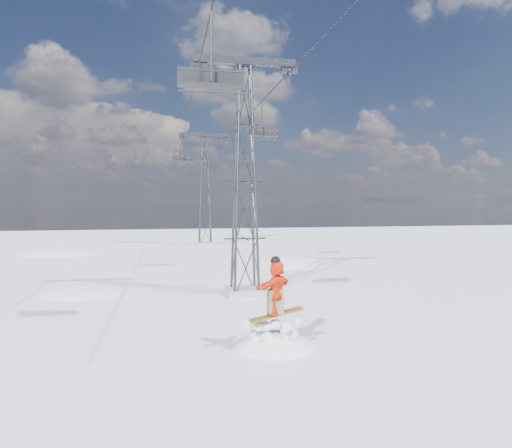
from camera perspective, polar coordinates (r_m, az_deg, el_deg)
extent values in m
plane|color=white|center=(14.86, 0.69, -15.12)|extent=(120.00, 120.00, 0.00)
sphere|color=white|center=(27.13, -20.26, -24.08)|extent=(16.00, 16.00, 16.00)
sphere|color=white|center=(35.93, 4.57, -20.15)|extent=(20.00, 20.00, 20.00)
sphere|color=white|center=(45.39, -22.81, -16.56)|extent=(22.00, 22.00, 22.00)
cube|color=#999999|center=(22.58, -1.39, -8.42)|extent=(1.80, 1.80, 0.30)
cube|color=#2D2F35|center=(23.11, -1.43, 19.67)|extent=(5.00, 0.35, 0.35)
cube|color=#2D2F35|center=(22.81, -7.22, 19.35)|extent=(0.80, 0.25, 0.50)
cube|color=#2D2F35|center=(23.50, 4.17, 18.87)|extent=(0.80, 0.25, 0.50)
cube|color=#999999|center=(47.19, -6.37, -2.46)|extent=(1.80, 1.80, 0.30)
cube|color=#2D2F35|center=(47.44, -6.45, 11.01)|extent=(5.00, 0.35, 0.35)
cube|color=#2D2F35|center=(47.30, -9.16, 10.77)|extent=(0.80, 0.25, 0.50)
cube|color=#2D2F35|center=(47.63, -3.76, 10.75)|extent=(0.80, 0.25, 0.50)
cylinder|color=black|center=(33.94, -8.47, 13.54)|extent=(0.06, 51.00, 0.06)
cylinder|color=black|center=(34.41, -0.92, 13.43)|extent=(0.06, 51.00, 0.06)
sphere|color=white|center=(15.57, 2.26, -21.16)|extent=(4.40, 4.40, 4.40)
cube|color=orange|center=(14.35, 2.56, -11.24)|extent=(1.73, 0.53, 0.35)
imported|color=#FC350B|center=(14.17, 2.57, -7.91)|extent=(1.51, 1.35, 1.66)
cube|color=#78694A|center=(14.26, 2.56, -9.68)|extent=(0.58, 0.57, 0.76)
sphere|color=black|center=(14.04, 2.57, -4.66)|extent=(0.31, 0.31, 0.31)
cylinder|color=black|center=(16.13, -5.61, 21.07)|extent=(0.09, 0.09, 2.45)
cube|color=black|center=(15.79, -5.58, 16.85)|extent=(2.22, 0.50, 0.09)
cube|color=black|center=(16.11, -5.67, 17.79)|extent=(2.22, 0.07, 0.61)
cylinder|color=black|center=(15.46, -5.48, 16.09)|extent=(2.22, 0.07, 0.07)
cylinder|color=black|center=(15.57, -5.47, 18.53)|extent=(2.22, 0.06, 0.06)
cylinder|color=black|center=(29.52, 0.74, 13.01)|extent=(0.08, 0.08, 2.19)
cube|color=black|center=(29.35, 0.74, 10.91)|extent=(1.99, 0.45, 0.08)
cube|color=black|center=(29.60, 0.65, 11.42)|extent=(1.99, 0.06, 0.55)
cylinder|color=black|center=(29.07, 0.84, 10.49)|extent=(1.99, 0.06, 0.06)
cylinder|color=black|center=(29.11, 0.86, 11.67)|extent=(1.99, 0.05, 0.05)
cylinder|color=black|center=(47.37, -9.15, 9.14)|extent=(0.08, 0.08, 2.25)
cube|color=black|center=(47.26, -9.14, 7.79)|extent=(2.05, 0.46, 0.08)
cube|color=black|center=(47.52, -9.15, 8.13)|extent=(2.05, 0.06, 0.56)
cylinder|color=black|center=(46.99, -9.13, 7.50)|extent=(2.05, 0.06, 0.06)
cylinder|color=black|center=(46.99, -9.13, 8.25)|extent=(2.05, 0.05, 0.05)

